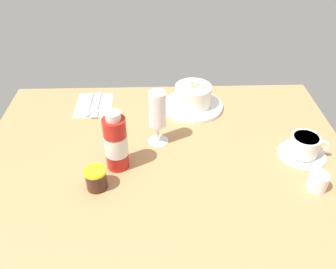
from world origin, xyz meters
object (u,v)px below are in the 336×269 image
object	(u,v)px
jam_jar	(96,179)
creamer_jug	(318,181)
sauce_bottle_red	(116,143)
coffee_cup	(304,147)
wine_glass	(158,112)
cutlery_setting	(94,105)
porridge_bowl	(193,98)

from	to	relation	value
jam_jar	creamer_jug	bearing A→B (deg)	177.88
sauce_bottle_red	jam_jar	bearing A→B (deg)	59.36
coffee_cup	wine_glass	distance (cm)	43.96
cutlery_setting	sauce_bottle_red	size ratio (longest dim) A/B	0.92
porridge_bowl	jam_jar	world-z (taller)	porridge_bowl
jam_jar	coffee_cup	bearing A→B (deg)	-169.17
creamer_jug	jam_jar	bearing A→B (deg)	-2.12
wine_glass	cutlery_setting	bearing A→B (deg)	-42.77
jam_jar	cutlery_setting	bearing A→B (deg)	-81.01
creamer_jug	sauce_bottle_red	size ratio (longest dim) A/B	0.34
cutlery_setting	wine_glass	distance (cm)	32.86
porridge_bowl	sauce_bottle_red	distance (cm)	38.58
wine_glass	sauce_bottle_red	world-z (taller)	sauce_bottle_red
creamer_jug	jam_jar	size ratio (longest dim) A/B	1.02
porridge_bowl	wine_glass	xyz separation A→B (cm)	(12.34, 19.10, 7.01)
jam_jar	sauce_bottle_red	world-z (taller)	sauce_bottle_red
cutlery_setting	jam_jar	distance (cm)	40.99
coffee_cup	wine_glass	world-z (taller)	wine_glass
porridge_bowl	sauce_bottle_red	bearing A→B (deg)	51.59
porridge_bowl	cutlery_setting	distance (cm)	35.40
porridge_bowl	sauce_bottle_red	size ratio (longest dim) A/B	1.16
porridge_bowl	creamer_jug	distance (cm)	50.12
wine_glass	coffee_cup	bearing A→B (deg)	169.32
wine_glass	jam_jar	distance (cm)	26.52
cutlery_setting	wine_glass	xyz separation A→B (cm)	(-22.81, 21.10, 10.69)
porridge_bowl	creamer_jug	xyz separation A→B (cm)	(-29.44, 40.54, -1.46)
sauce_bottle_red	coffee_cup	bearing A→B (deg)	-176.90
wine_glass	sauce_bottle_red	distance (cm)	16.07
coffee_cup	creamer_jug	distance (cm)	13.46
porridge_bowl	coffee_cup	distance (cm)	40.57
porridge_bowl	wine_glass	size ratio (longest dim) A/B	1.21
porridge_bowl	wine_glass	bearing A→B (deg)	57.13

